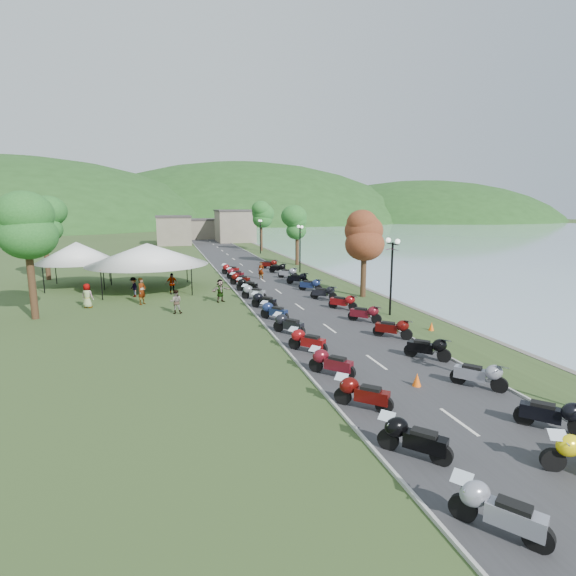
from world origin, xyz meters
TOP-DOWN VIEW (x-y plane):
  - ground at (0.00, 0.00)m, footprint 400.00×400.00m
  - road at (0.00, 40.00)m, footprint 7.00×120.00m
  - hills_backdrop at (0.00, 200.00)m, footprint 360.00×120.00m
  - far_building at (-2.00, 85.00)m, footprint 18.00×16.00m
  - moto_row_left at (-2.55, 17.13)m, footprint 2.60×44.62m
  - moto_row_right at (2.52, 22.04)m, footprint 2.60×41.04m
  - vendor_tent_main at (-10.44, 31.73)m, footprint 6.73×6.73m
  - vendor_tent_side at (-16.43, 34.88)m, footprint 4.61×4.61m
  - tree_park_left at (-17.23, 23.31)m, footprint 3.44×3.44m
  - tree_lakeside at (5.89, 24.05)m, footprint 2.82×2.82m
  - pedestrian_a at (-10.80, 25.94)m, footprint 0.85×0.89m
  - pedestrian_b at (-8.52, 22.32)m, footprint 0.83×0.52m
  - pedestrian_c at (-11.54, 28.93)m, footprint 0.78×1.10m
  - traffic_cone_near at (0.29, 7.05)m, footprint 0.36×0.36m

SIDE VIEW (x-z plane):
  - ground at x=0.00m, z-range 0.00..0.00m
  - hills_backdrop at x=0.00m, z-range -38.00..38.00m
  - pedestrian_a at x=-10.80m, z-range -0.98..0.98m
  - pedestrian_b at x=-8.52m, z-range -0.81..0.81m
  - pedestrian_c at x=-11.54m, z-range -0.79..0.79m
  - road at x=0.00m, z-range 0.00..0.02m
  - traffic_cone_near at x=0.29m, z-range 0.00..0.56m
  - moto_row_left at x=-2.55m, z-range 0.00..1.10m
  - moto_row_right at x=2.52m, z-range 0.00..1.10m
  - vendor_tent_main at x=-10.44m, z-range 0.00..4.00m
  - vendor_tent_side at x=-16.43m, z-range 0.00..4.00m
  - far_building at x=-2.00m, z-range 0.00..5.00m
  - tree_lakeside at x=5.89m, z-range 0.00..7.84m
  - tree_park_left at x=-17.23m, z-range 0.00..9.55m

